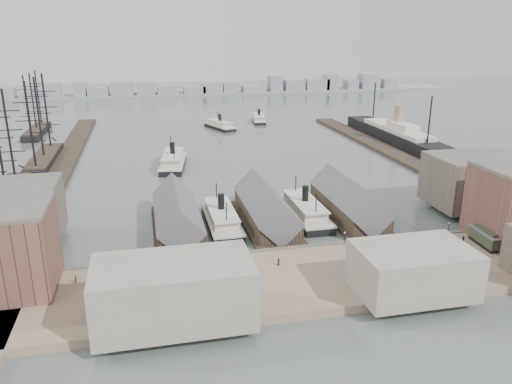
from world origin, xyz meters
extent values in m
plane|color=#4D5A56|center=(0.00, 0.00, 0.00)|extent=(900.00, 900.00, 0.00)
cube|color=#87705A|center=(0.00, -20.00, 1.00)|extent=(180.00, 30.00, 2.00)
cube|color=#59544C|center=(0.00, -5.20, 1.15)|extent=(180.00, 1.20, 2.30)
cube|color=#2D231C|center=(-68.00, 100.00, 0.80)|extent=(10.00, 220.00, 1.60)
cube|color=#2D231C|center=(78.00, 90.00, 0.80)|extent=(10.00, 180.00, 1.60)
cube|color=#2D231C|center=(-26.00, 16.00, 0.60)|extent=(14.00, 42.00, 1.20)
cube|color=#2D231C|center=(-26.00, 17.00, 3.70)|extent=(12.00, 36.00, 5.00)
cube|color=#59595B|center=(-26.00, 17.00, 6.30)|extent=(12.60, 37.00, 12.60)
cube|color=#2D231C|center=(0.00, 16.00, 0.60)|extent=(14.00, 42.00, 1.20)
cube|color=#2D231C|center=(0.00, 17.00, 3.70)|extent=(12.00, 36.00, 5.00)
cube|color=#59595B|center=(0.00, 17.00, 6.30)|extent=(12.60, 37.00, 12.60)
cube|color=#2D231C|center=(26.00, 16.00, 0.60)|extent=(14.00, 42.00, 1.20)
cube|color=#2D231C|center=(26.00, 17.00, 3.70)|extent=(12.00, 36.00, 5.00)
cube|color=#59595B|center=(26.00, 17.00, 6.30)|extent=(12.60, 37.00, 12.60)
cube|color=#60564C|center=(-70.00, 18.00, 9.00)|extent=(26.00, 20.00, 14.00)
cube|color=#60564C|center=(68.00, 15.00, 9.50)|extent=(28.00, 20.00, 15.00)
cube|color=gray|center=(20.00, -32.00, 7.00)|extent=(24.00, 16.00, 10.00)
cube|color=gray|center=(-30.00, -32.00, 8.00)|extent=(30.00, 16.00, 12.00)
cylinder|color=black|center=(-45.00, -7.00, 3.80)|extent=(0.16, 0.16, 3.60)
sphere|color=beige|center=(-45.00, -7.00, 5.70)|extent=(0.44, 0.44, 0.44)
cylinder|color=black|center=(-15.00, -7.00, 3.80)|extent=(0.16, 0.16, 3.60)
sphere|color=beige|center=(-15.00, -7.00, 5.70)|extent=(0.44, 0.44, 0.44)
cylinder|color=black|center=(15.00, -7.00, 3.80)|extent=(0.16, 0.16, 3.60)
sphere|color=beige|center=(15.00, -7.00, 5.70)|extent=(0.44, 0.44, 0.44)
cylinder|color=black|center=(45.00, -7.00, 3.80)|extent=(0.16, 0.16, 3.60)
sphere|color=beige|center=(45.00, -7.00, 5.70)|extent=(0.44, 0.44, 0.44)
cube|color=gray|center=(0.00, 340.00, 1.00)|extent=(500.00, 40.00, 2.00)
cube|color=gray|center=(-145.16, 330.00, 5.14)|extent=(20.65, 14.00, 10.28)
cube|color=gray|center=(-123.57, 330.00, 3.62)|extent=(14.71, 14.00, 7.23)
cube|color=gray|center=(-107.98, 330.00, 6.62)|extent=(17.63, 14.00, 13.23)
cube|color=gray|center=(-83.49, 330.00, 6.79)|extent=(10.74, 14.00, 13.58)
cube|color=gray|center=(-69.86, 330.00, 4.32)|extent=(18.06, 14.00, 8.64)
cube|color=gray|center=(-49.92, 330.00, 6.64)|extent=(18.55, 14.00, 13.29)
cube|color=gray|center=(-29.70, 330.00, 6.24)|extent=(15.33, 14.00, 12.47)
cube|color=gray|center=(-11.29, 330.00, 4.36)|extent=(17.56, 14.00, 8.72)
cube|color=gray|center=(11.96, 330.00, 3.82)|extent=(18.76, 14.00, 7.63)
cube|color=gray|center=(27.85, 330.00, 5.17)|extent=(17.61, 14.00, 10.35)
cube|color=gray|center=(44.04, 330.00, 5.15)|extent=(13.38, 14.00, 10.30)
cube|color=gray|center=(65.61, 330.00, 3.38)|extent=(20.73, 14.00, 6.75)
cube|color=gray|center=(85.69, 330.00, 7.79)|extent=(11.51, 14.00, 15.57)
cube|color=gray|center=(103.47, 330.00, 5.63)|extent=(18.17, 14.00, 11.26)
cube|color=gray|center=(125.20, 330.00, 5.92)|extent=(21.81, 14.00, 11.83)
cube|color=gray|center=(139.05, 330.00, 7.75)|extent=(11.12, 14.00, 15.50)
cube|color=gray|center=(159.69, 330.00, 5.14)|extent=(10.90, 14.00, 10.29)
cube|color=gray|center=(177.90, 330.00, 7.86)|extent=(17.95, 14.00, 15.72)
cube|color=gray|center=(197.92, 330.00, 5.26)|extent=(14.21, 14.00, 10.51)
cube|color=black|center=(-13.00, 18.60, 0.95)|extent=(8.40, 29.40, 1.89)
cube|color=beige|center=(-13.00, 18.60, 2.31)|extent=(8.82, 29.40, 0.53)
cube|color=beige|center=(-13.00, 18.60, 3.78)|extent=(6.83, 21.00, 2.31)
cube|color=beige|center=(-13.00, 18.60, 5.25)|extent=(7.35, 23.10, 0.42)
cylinder|color=black|center=(-13.00, 18.60, 7.56)|extent=(1.89, 1.89, 4.73)
cylinder|color=black|center=(-13.00, 28.05, 7.35)|extent=(0.32, 0.32, 6.30)
cylinder|color=black|center=(-13.00, 9.15, 7.35)|extent=(0.32, 0.32, 6.30)
cube|color=black|center=(13.00, 19.53, 0.98)|extent=(8.74, 30.58, 1.97)
cube|color=beige|center=(13.00, 19.53, 2.40)|extent=(9.17, 30.58, 0.55)
cube|color=beige|center=(13.00, 19.53, 3.93)|extent=(7.10, 21.84, 2.40)
cube|color=beige|center=(13.00, 19.53, 5.46)|extent=(7.65, 24.03, 0.44)
cylinder|color=black|center=(13.00, 19.53, 7.86)|extent=(1.97, 1.97, 4.91)
cylinder|color=black|center=(13.00, 29.36, 7.65)|extent=(0.33, 0.33, 6.55)
cylinder|color=black|center=(13.00, 9.71, 7.65)|extent=(0.33, 0.33, 6.55)
cube|color=black|center=(-22.51, 89.20, 1.01)|extent=(13.55, 32.36, 2.02)
cube|color=beige|center=(-22.51, 89.20, 2.46)|extent=(14.00, 32.43, 0.56)
cube|color=beige|center=(-22.51, 89.20, 4.03)|extent=(10.55, 23.25, 2.46)
cube|color=beige|center=(-22.51, 89.20, 5.60)|extent=(11.44, 25.54, 0.45)
cylinder|color=black|center=(-22.51, 89.20, 8.07)|extent=(2.02, 2.02, 5.04)
cylinder|color=black|center=(-22.51, 99.28, 7.84)|extent=(0.34, 0.34, 6.72)
cylinder|color=black|center=(-22.51, 79.11, 7.84)|extent=(0.34, 0.34, 6.72)
cube|color=black|center=(9.72, 168.59, 0.82)|extent=(15.90, 26.60, 1.65)
cube|color=beige|center=(9.72, 168.59, 2.02)|extent=(16.25, 26.73, 0.46)
cube|color=beige|center=(9.72, 168.59, 3.30)|extent=(12.03, 19.25, 2.02)
cube|color=beige|center=(9.72, 168.59, 4.58)|extent=(13.11, 21.13, 0.37)
cylinder|color=black|center=(9.72, 168.59, 6.60)|extent=(1.65, 1.65, 4.12)
cylinder|color=black|center=(9.72, 176.84, 6.41)|extent=(0.27, 0.27, 5.50)
cylinder|color=black|center=(9.72, 160.34, 6.41)|extent=(0.27, 0.27, 5.50)
cube|color=black|center=(37.08, 185.33, 0.78)|extent=(10.57, 25.15, 1.57)
cube|color=beige|center=(37.08, 185.33, 1.92)|extent=(10.92, 25.20, 0.44)
cube|color=beige|center=(37.08, 185.33, 3.13)|extent=(8.23, 18.07, 1.92)
cube|color=beige|center=(37.08, 185.33, 4.35)|extent=(8.92, 19.86, 0.35)
cylinder|color=black|center=(37.08, 185.33, 6.27)|extent=(1.57, 1.57, 3.92)
cylinder|color=black|center=(37.08, 193.17, 6.09)|extent=(0.26, 0.26, 5.22)
cylinder|color=black|center=(37.08, 177.50, 6.09)|extent=(0.26, 0.26, 5.22)
cube|color=black|center=(-80.58, 51.12, 1.75)|extent=(8.75, 60.29, 3.50)
cube|color=#2D231C|center=(-80.58, 51.12, 3.79)|extent=(8.27, 54.26, 0.58)
cylinder|color=black|center=(-80.58, 72.22, 19.45)|extent=(0.78, 0.78, 33.06)
cube|color=black|center=(-76.18, 105.49, 1.80)|extent=(8.99, 51.96, 3.60)
cube|color=#2D231C|center=(-76.18, 105.49, 3.90)|extent=(8.49, 46.76, 0.60)
cylinder|color=black|center=(-76.18, 87.31, 19.98)|extent=(0.80, 0.80, 33.97)
cylinder|color=black|center=(-76.18, 105.49, 19.98)|extent=(0.80, 0.80, 33.97)
cylinder|color=black|center=(-76.18, 123.68, 19.98)|extent=(0.80, 0.80, 33.97)
cube|color=black|center=(-91.39, 174.43, 1.63)|extent=(8.13, 45.18, 3.25)
cube|color=#2D231C|center=(-91.39, 174.43, 3.52)|extent=(7.68, 40.66, 0.54)
cylinder|color=black|center=(-91.39, 158.62, 18.07)|extent=(0.72, 0.72, 30.72)
cylinder|color=black|center=(-91.39, 174.43, 18.07)|extent=(0.72, 0.72, 30.72)
cylinder|color=black|center=(-91.39, 190.25, 18.07)|extent=(0.72, 0.72, 30.72)
cube|color=black|center=(92.00, 111.15, 3.04)|extent=(13.16, 96.17, 6.07)
cube|color=beige|center=(92.00, 111.15, 7.09)|extent=(11.14, 55.68, 2.02)
cube|color=beige|center=(92.00, 106.09, 9.62)|extent=(8.10, 20.25, 3.04)
cylinder|color=tan|center=(92.00, 111.15, 14.17)|extent=(4.45, 4.45, 10.12)
cube|color=black|center=(50.43, -14.61, 2.42)|extent=(3.18, 10.16, 0.84)
cube|color=#313829|center=(50.43, -14.61, 4.21)|extent=(3.32, 10.70, 2.74)
cube|color=#59595B|center=(50.43, -14.61, 5.74)|extent=(3.56, 11.13, 0.32)
imported|color=black|center=(-37.73, -14.47, 2.71)|extent=(1.31, 1.16, 1.42)
cube|color=#3F2D21|center=(-40.33, -14.44, 2.90)|extent=(2.62, 1.53, 0.25)
cylinder|color=black|center=(-40.33, -15.14, 2.55)|extent=(1.10, 0.09, 1.10)
cylinder|color=black|center=(-40.32, -13.74, 2.55)|extent=(1.10, 0.09, 1.10)
imported|color=black|center=(-17.07, -16.45, 2.73)|extent=(1.89, 1.27, 1.46)
cube|color=#3F2D21|center=(-19.55, -17.23, 2.90)|extent=(2.93, 2.21, 0.25)
cylinder|color=black|center=(-19.34, -17.89, 2.55)|extent=(1.07, 0.41, 1.10)
cylinder|color=black|center=(-19.76, -16.56, 2.55)|extent=(1.07, 0.41, 1.10)
imported|color=black|center=(18.77, -20.64, 2.86)|extent=(1.59, 1.81, 1.71)
cube|color=#3F2D21|center=(16.18, -20.43, 2.90)|extent=(2.71, 1.71, 0.25)
cylinder|color=black|center=(16.12, -21.12, 2.55)|extent=(1.10, 0.17, 1.10)
cylinder|color=black|center=(16.24, -19.73, 2.55)|extent=(1.10, 0.17, 1.10)
imported|color=black|center=(-50.43, -12.21, 2.87)|extent=(0.49, 0.66, 1.75)
imported|color=black|center=(-38.26, -21.90, 2.80)|extent=(0.97, 0.89, 1.61)
imported|color=black|center=(-18.31, -12.14, 2.80)|extent=(0.66, 1.07, 1.59)
imported|color=black|center=(-18.64, -22.22, 2.89)|extent=(0.49, 1.07, 1.78)
imported|color=black|center=(-4.43, -13.88, 2.88)|extent=(0.83, 1.00, 1.76)
imported|color=black|center=(10.75, -22.17, 2.87)|extent=(0.76, 0.66, 1.74)
imported|color=black|center=(29.95, -12.04, 2.88)|extent=(1.00, 1.07, 1.75)
imported|color=black|center=(24.00, -21.33, 2.85)|extent=(1.05, 1.26, 1.69)
imported|color=black|center=(46.68, -11.45, 2.85)|extent=(1.02, 0.47, 1.70)
camera|label=1|loc=(-33.32, -117.29, 55.35)|focal=35.00mm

